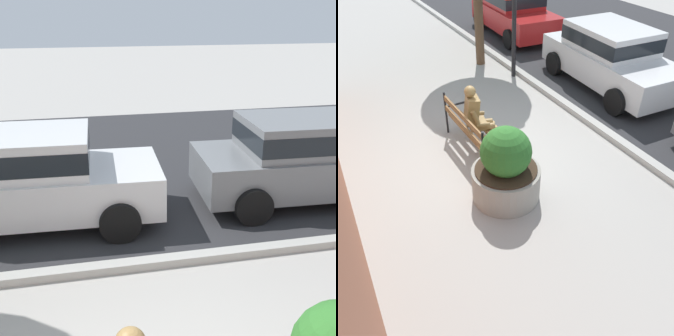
{
  "view_description": "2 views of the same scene",
  "coord_description": "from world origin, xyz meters",
  "views": [
    {
      "loc": [
        -0.47,
        -2.1,
        3.36
      ],
      "look_at": [
        0.94,
        4.59,
        0.8
      ],
      "focal_mm": 45.49,
      "sensor_mm": 36.0,
      "label": 1
    },
    {
      "loc": [
        5.36,
        -2.1,
        4.11
      ],
      "look_at": [
        1.34,
        0.06,
        0.6
      ],
      "focal_mm": 37.72,
      "sensor_mm": 36.0,
      "label": 2
    }
  ],
  "objects": [
    {
      "name": "curb_stone",
      "position": [
        0.0,
        2.9,
        0.06
      ],
      "size": [
        60.0,
        0.2,
        0.12
      ],
      "primitive_type": "cube",
      "color": "#B2AFA8",
      "rests_on": "ground"
    },
    {
      "name": "parked_car_red",
      "position": [
        -6.52,
        4.59,
        0.84
      ],
      "size": [
        4.17,
        2.05,
        1.56
      ],
      "color": "#B21E1E",
      "rests_on": "ground"
    },
    {
      "name": "park_bench",
      "position": [
        -0.2,
        0.1,
        0.54
      ],
      "size": [
        1.81,
        0.57,
        0.95
      ],
      "color": "brown",
      "rests_on": "ground"
    },
    {
      "name": "bronze_statue_seated",
      "position": [
        -0.21,
        0.3,
        0.67
      ],
      "size": [
        0.75,
        0.8,
        1.37
      ],
      "color": "olive",
      "rests_on": "ground"
    },
    {
      "name": "concrete_planter",
      "position": [
        1.34,
        0.06,
        0.56
      ],
      "size": [
        1.15,
        1.15,
        1.34
      ],
      "color": "gray",
      "rests_on": "ground"
    },
    {
      "name": "parked_car_white",
      "position": [
        -1.34,
        4.59,
        0.84
      ],
      "size": [
        4.17,
        2.05,
        1.56
      ],
      "color": "silver",
      "rests_on": "ground"
    },
    {
      "name": "ground_plane",
      "position": [
        0.0,
        0.0,
        0.0
      ],
      "size": [
        80.0,
        80.0,
        0.0
      ],
      "primitive_type": "plane",
      "color": "#ADA8A0"
    }
  ]
}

